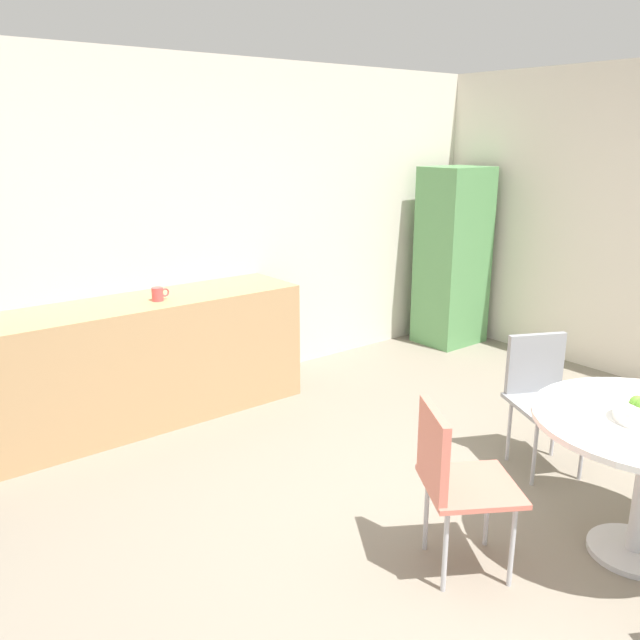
{
  "coord_description": "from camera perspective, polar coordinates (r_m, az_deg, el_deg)",
  "views": [
    {
      "loc": [
        -2.36,
        -1.59,
        2.02
      ],
      "look_at": [
        -0.05,
        1.35,
        0.95
      ],
      "focal_mm": 36.34,
      "sensor_mm": 36.0,
      "label": 1
    }
  ],
  "objects": [
    {
      "name": "ground_plane",
      "position": [
        3.48,
        15.48,
        -20.07
      ],
      "size": [
        6.0,
        6.0,
        0.0
      ],
      "primitive_type": "plane",
      "color": "gray"
    },
    {
      "name": "locker_cabinet",
      "position": [
        6.52,
        11.6,
        5.47
      ],
      "size": [
        0.6,
        0.5,
        1.73
      ],
      "primitive_type": "cube",
      "color": "#599959",
      "rests_on": "ground_plane"
    },
    {
      "name": "chair_coral",
      "position": [
        3.13,
        11.47,
        -12.89
      ],
      "size": [
        0.58,
        0.58,
        0.83
      ],
      "color": "silver",
      "rests_on": "ground_plane"
    },
    {
      "name": "mug_white",
      "position": [
        4.66,
        -14.08,
        2.23
      ],
      "size": [
        0.13,
        0.08,
        0.09
      ],
      "color": "#D84C4C",
      "rests_on": "counter_block"
    },
    {
      "name": "chair_gray",
      "position": [
        4.26,
        18.9,
        -5.5
      ],
      "size": [
        0.56,
        0.56,
        0.83
      ],
      "color": "silver",
      "rests_on": "ground_plane"
    },
    {
      "name": "counter_block",
      "position": [
        4.81,
        -15.99,
        -3.7
      ],
      "size": [
        2.48,
        0.6,
        0.9
      ],
      "primitive_type": "cube",
      "color": "tan",
      "rests_on": "ground_plane"
    },
    {
      "name": "wall_back",
      "position": [
        5.21,
        -10.94,
        7.77
      ],
      "size": [
        6.0,
        0.1,
        2.6
      ],
      "primitive_type": "cube",
      "color": "silver",
      "rests_on": "ground_plane"
    }
  ]
}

